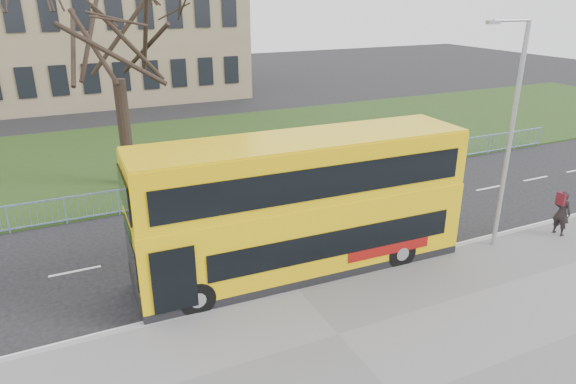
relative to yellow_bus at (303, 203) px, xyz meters
The scene contains 9 objects.
ground 2.52m from the yellow_bus, 145.36° to the left, with size 120.00×120.00×0.00m, color black.
kerb 2.61m from the yellow_bus, 125.68° to the right, with size 80.00×0.20×0.14m, color gray.
grass_verge 15.01m from the yellow_bus, 92.88° to the left, with size 80.00×15.40×0.08m, color #223914.
guard_railing 7.38m from the yellow_bus, 95.97° to the left, with size 40.00×0.12×1.10m, color #7C9EDC, non-canonical shape.
bare_tree 11.70m from the yellow_bus, 109.60° to the left, with size 8.10×8.10×11.57m, color black, non-canonical shape.
civic_building 36.27m from the yellow_bus, 99.19° to the left, with size 30.00×15.00×14.00m, color #817252.
yellow_bus is the anchor object (origin of this frame).
pedestrian 9.93m from the yellow_bus, 11.01° to the right, with size 0.62×0.41×1.70m, color black.
street_lamp 7.19m from the yellow_bus, 12.32° to the right, with size 1.61×0.31×7.62m.
Camera 1 is at (-5.92, -13.66, 8.45)m, focal length 32.00 mm.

